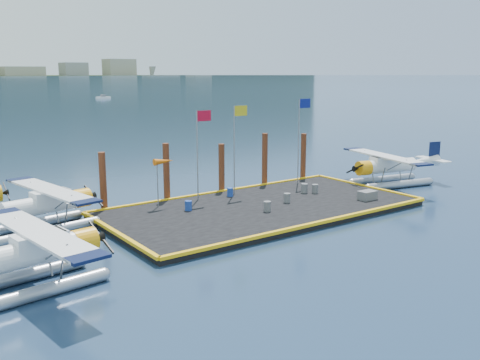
# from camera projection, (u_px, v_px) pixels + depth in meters

# --- Properties ---
(ground) EXTENTS (4000.00, 4000.00, 0.00)m
(ground) POSITION_uv_depth(u_px,v_px,m) (262.00, 212.00, 34.64)
(ground) COLOR #182E48
(ground) RESTS_ON ground
(dock) EXTENTS (20.00, 10.00, 0.40)m
(dock) POSITION_uv_depth(u_px,v_px,m) (262.00, 209.00, 34.60)
(dock) COLOR black
(dock) RESTS_ON ground
(dock_bumpers) EXTENTS (20.25, 10.25, 0.18)m
(dock_bumpers) POSITION_uv_depth(u_px,v_px,m) (262.00, 204.00, 34.54)
(dock_bumpers) COLOR #F1B10E
(dock_bumpers) RESTS_ON dock
(seaplane_a) EXTENTS (8.50, 9.38, 3.32)m
(seaplane_a) POSITION_uv_depth(u_px,v_px,m) (32.00, 257.00, 22.06)
(seaplane_a) COLOR #989CA6
(seaplane_a) RESTS_ON ground
(seaplane_b) EXTENTS (8.27, 9.07, 3.21)m
(seaplane_b) POSITION_uv_depth(u_px,v_px,m) (45.00, 207.00, 30.23)
(seaplane_b) COLOR #989CA6
(seaplane_b) RESTS_ON ground
(seaplane_d) EXTENTS (8.54, 9.27, 3.28)m
(seaplane_d) POSITION_uv_depth(u_px,v_px,m) (388.00, 168.00, 42.17)
(seaplane_d) COLOR #989CA6
(seaplane_d) RESTS_ON ground
(drum_0) EXTENTS (0.44, 0.44, 0.62)m
(drum_0) POSITION_uv_depth(u_px,v_px,m) (188.00, 206.00, 33.37)
(drum_0) COLOR #1B3995
(drum_0) RESTS_ON dock
(drum_1) EXTENTS (0.44, 0.44, 0.62)m
(drum_1) POSITION_uv_depth(u_px,v_px,m) (287.00, 198.00, 35.38)
(drum_1) COLOR #5B5C60
(drum_1) RESTS_ON dock
(drum_2) EXTENTS (0.44, 0.44, 0.62)m
(drum_2) POSITION_uv_depth(u_px,v_px,m) (315.00, 189.00, 38.14)
(drum_2) COLOR #5B5C60
(drum_2) RESTS_ON dock
(drum_3) EXTENTS (0.45, 0.45, 0.64)m
(drum_3) POSITION_uv_depth(u_px,v_px,m) (267.00, 206.00, 33.14)
(drum_3) COLOR #5B5C60
(drum_3) RESTS_ON dock
(drum_4) EXTENTS (0.47, 0.47, 0.66)m
(drum_4) POSITION_uv_depth(u_px,v_px,m) (304.00, 188.00, 38.18)
(drum_4) COLOR #5B5C60
(drum_4) RESTS_ON dock
(drum_5) EXTENTS (0.42, 0.42, 0.60)m
(drum_5) POSITION_uv_depth(u_px,v_px,m) (230.00, 192.00, 37.12)
(drum_5) COLOR #1B3995
(drum_5) RESTS_ON dock
(crate) EXTENTS (1.20, 0.80, 0.60)m
(crate) POSITION_uv_depth(u_px,v_px,m) (367.00, 195.00, 36.18)
(crate) COLOR #5B5C60
(crate) RESTS_ON dock
(flagpole_red) EXTENTS (1.14, 0.08, 6.00)m
(flagpole_red) POSITION_uv_depth(u_px,v_px,m) (200.00, 141.00, 35.46)
(flagpole_red) COLOR gray
(flagpole_red) RESTS_ON dock
(flagpole_yellow) EXTENTS (1.14, 0.08, 6.20)m
(flagpole_yellow) POSITION_uv_depth(u_px,v_px,m) (237.00, 136.00, 37.15)
(flagpole_yellow) COLOR gray
(flagpole_yellow) RESTS_ON dock
(flagpole_blue) EXTENTS (1.14, 0.08, 6.50)m
(flagpole_blue) POSITION_uv_depth(u_px,v_px,m) (301.00, 128.00, 40.55)
(flagpole_blue) COLOR gray
(flagpole_blue) RESTS_ON dock
(windsock) EXTENTS (1.40, 0.44, 3.12)m
(windsock) POSITION_uv_depth(u_px,v_px,m) (164.00, 162.00, 34.13)
(windsock) COLOR gray
(windsock) RESTS_ON dock
(piling_0) EXTENTS (0.44, 0.44, 4.00)m
(piling_0) POSITION_uv_depth(u_px,v_px,m) (103.00, 184.00, 33.66)
(piling_0) COLOR #4D2616
(piling_0) RESTS_ON ground
(piling_1) EXTENTS (0.44, 0.44, 4.20)m
(piling_1) POSITION_uv_depth(u_px,v_px,m) (167.00, 174.00, 36.21)
(piling_1) COLOR #4D2616
(piling_1) RESTS_ON ground
(piling_2) EXTENTS (0.44, 0.44, 3.80)m
(piling_2) POSITION_uv_depth(u_px,v_px,m) (222.00, 170.00, 38.83)
(piling_2) COLOR #4D2616
(piling_2) RESTS_ON ground
(piling_3) EXTENTS (0.44, 0.44, 4.30)m
(piling_3) POSITION_uv_depth(u_px,v_px,m) (265.00, 161.00, 41.08)
(piling_3) COLOR #4D2616
(piling_3) RESTS_ON ground
(piling_4) EXTENTS (0.44, 0.44, 4.00)m
(piling_4) POSITION_uv_depth(u_px,v_px,m) (303.00, 158.00, 43.40)
(piling_4) COLOR #4D2616
(piling_4) RESTS_ON ground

